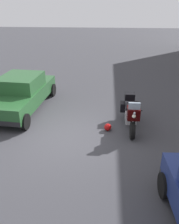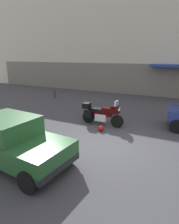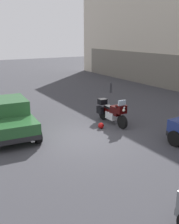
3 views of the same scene
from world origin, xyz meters
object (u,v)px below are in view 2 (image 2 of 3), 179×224
car_sedan_far (8,139)px  bollard_curbside (55,94)px  motorcycle (102,113)px  helmet (101,129)px

car_sedan_far → bollard_curbside: bearing=-58.1°
motorcycle → bollard_curbside: 7.38m
helmet → car_sedan_far: size_ratio=0.06×
helmet → bollard_curbside: (-6.43, 5.05, 0.28)m
bollard_curbside → helmet: bearing=-38.1°
motorcycle → helmet: size_ratio=8.07×
motorcycle → helmet: 1.05m
helmet → bollard_curbside: bollard_curbside is taller
car_sedan_far → bollard_curbside: (-4.72, 8.93, -0.36)m
car_sedan_far → motorcycle: bearing=-101.9°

